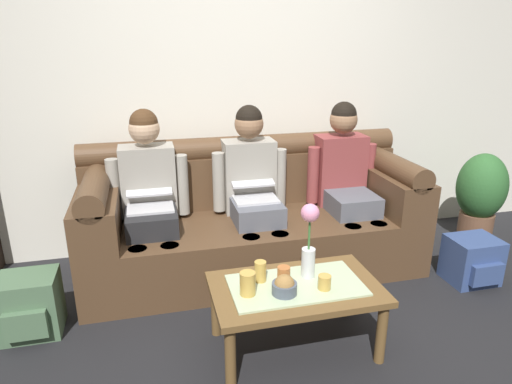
# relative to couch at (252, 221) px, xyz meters

# --- Properties ---
(ground_plane) EXTENTS (14.00, 14.00, 0.00)m
(ground_plane) POSITION_rel_couch_xyz_m (0.00, -1.17, -0.37)
(ground_plane) COLOR black
(back_wall_patterned) EXTENTS (6.00, 0.12, 2.90)m
(back_wall_patterned) POSITION_rel_couch_xyz_m (0.00, 0.53, 1.08)
(back_wall_patterned) COLOR silver
(back_wall_patterned) RESTS_ON ground_plane
(couch) EXTENTS (2.44, 0.88, 0.96)m
(couch) POSITION_rel_couch_xyz_m (0.00, 0.00, 0.00)
(couch) COLOR #513823
(couch) RESTS_ON ground_plane
(person_left) EXTENTS (0.56, 0.67, 1.22)m
(person_left) POSITION_rel_couch_xyz_m (-0.74, -0.00, 0.29)
(person_left) COLOR #232326
(person_left) RESTS_ON ground_plane
(person_middle) EXTENTS (0.56, 0.67, 1.22)m
(person_middle) POSITION_rel_couch_xyz_m (0.00, -0.00, 0.29)
(person_middle) COLOR #595B66
(person_middle) RESTS_ON ground_plane
(person_right) EXTENTS (0.56, 0.67, 1.22)m
(person_right) POSITION_rel_couch_xyz_m (0.74, -0.00, 0.29)
(person_right) COLOR #595B66
(person_right) RESTS_ON ground_plane
(coffee_table) EXTENTS (0.92, 0.55, 0.41)m
(coffee_table) POSITION_rel_couch_xyz_m (0.00, -1.02, -0.02)
(coffee_table) COLOR brown
(coffee_table) RESTS_ON ground_plane
(flower_vase) EXTENTS (0.10, 0.10, 0.43)m
(flower_vase) POSITION_rel_couch_xyz_m (0.09, -0.95, 0.28)
(flower_vase) COLOR silver
(flower_vase) RESTS_ON coffee_table
(snack_bowl) EXTENTS (0.13, 0.13, 0.11)m
(snack_bowl) POSITION_rel_couch_xyz_m (-0.09, -1.09, 0.08)
(snack_bowl) COLOR #4C5666
(snack_bowl) RESTS_ON coffee_table
(cup_near_left) EXTENTS (0.06, 0.06, 0.12)m
(cup_near_left) POSITION_rel_couch_xyz_m (-0.18, -0.94, 0.10)
(cup_near_left) COLOR gold
(cup_near_left) RESTS_ON coffee_table
(cup_near_right) EXTENTS (0.07, 0.07, 0.08)m
(cup_near_right) POSITION_rel_couch_xyz_m (0.13, -1.10, 0.08)
(cup_near_right) COLOR gold
(cup_near_right) RESTS_ON coffee_table
(cup_far_center) EXTENTS (0.07, 0.07, 0.08)m
(cup_far_center) POSITION_rel_couch_xyz_m (-0.05, -0.95, 0.08)
(cup_far_center) COLOR #B26633
(cup_far_center) RESTS_ON coffee_table
(cup_far_left) EXTENTS (0.08, 0.08, 0.13)m
(cup_far_left) POSITION_rel_couch_xyz_m (-0.28, -1.05, 0.10)
(cup_far_left) COLOR gold
(cup_far_left) RESTS_ON coffee_table
(backpack_left) EXTENTS (0.33, 0.32, 0.37)m
(backpack_left) POSITION_rel_couch_xyz_m (-1.47, -0.52, -0.19)
(backpack_left) COLOR #4C6B4C
(backpack_left) RESTS_ON ground_plane
(backpack_right) EXTENTS (0.34, 0.32, 0.33)m
(backpack_right) POSITION_rel_couch_xyz_m (1.47, -0.63, -0.20)
(backpack_right) COLOR #33477A
(backpack_right) RESTS_ON ground_plane
(potted_plant) EXTENTS (0.40, 0.40, 0.78)m
(potted_plant) POSITION_rel_couch_xyz_m (1.96, -0.05, 0.06)
(potted_plant) COLOR brown
(potted_plant) RESTS_ON ground_plane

